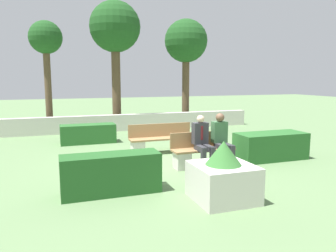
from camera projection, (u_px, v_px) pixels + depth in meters
name	position (u px, v px, depth m)	size (l,w,h in m)	color
ground_plane	(167.00, 162.00, 8.90)	(60.00, 60.00, 0.00)	#607F51
perimeter_wall	(124.00, 123.00, 14.13)	(11.85, 0.30, 0.70)	beige
bench_front	(203.00, 154.00, 8.39)	(1.64, 0.48, 0.87)	#937047
bench_left_side	(162.00, 142.00, 9.92)	(1.99, 0.48, 0.87)	#937047
person_seated_man	(202.00, 139.00, 8.17)	(0.38, 0.63, 1.33)	#333338
person_seated_woman	(222.00, 137.00, 8.35)	(0.38, 0.63, 1.36)	#333338
hedge_block_near_left	(271.00, 146.00, 9.14)	(1.98, 0.84, 0.74)	#286028
hedge_block_near_right	(88.00, 134.00, 11.42)	(1.87, 0.69, 0.66)	#286028
hedge_block_mid_left	(111.00, 174.00, 6.40)	(1.91, 0.60, 0.79)	#235623
planter_corner_left	(223.00, 176.00, 6.04)	(1.07, 1.07, 1.11)	beige
tree_leftmost	(46.00, 43.00, 13.41)	(1.35, 1.35, 4.59)	brown
tree_center_left	(115.00, 30.00, 14.28)	(2.22, 2.22, 5.60)	brown
tree_center_right	(186.00, 43.00, 15.65)	(2.05, 2.05, 5.05)	brown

